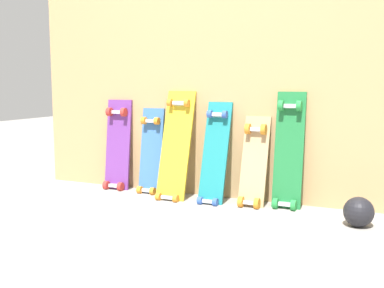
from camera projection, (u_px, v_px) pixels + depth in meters
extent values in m
plane|color=#9E9991|center=(196.00, 196.00, 3.14)|extent=(12.00, 12.00, 0.00)
cube|color=tan|center=(200.00, 78.00, 3.10)|extent=(2.47, 0.04, 1.58)
cube|color=#6B338C|center=(118.00, 149.00, 3.35)|extent=(0.19, 0.10, 0.70)
cube|color=#B7B7BF|center=(115.00, 186.00, 3.33)|extent=(0.09, 0.04, 0.03)
cube|color=#B7B7BF|center=(118.00, 112.00, 3.32)|extent=(0.09, 0.04, 0.03)
cylinder|color=red|center=(106.00, 185.00, 3.34)|extent=(0.03, 0.06, 0.06)
cylinder|color=red|center=(121.00, 187.00, 3.29)|extent=(0.03, 0.06, 0.06)
cylinder|color=red|center=(109.00, 112.00, 3.33)|extent=(0.03, 0.06, 0.06)
cylinder|color=red|center=(124.00, 112.00, 3.28)|extent=(0.03, 0.06, 0.06)
cube|color=#386BAD|center=(151.00, 156.00, 3.24)|extent=(0.16, 0.11, 0.66)
cube|color=#B7B7BF|center=(147.00, 190.00, 3.21)|extent=(0.07, 0.04, 0.03)
cube|color=#B7B7BF|center=(152.00, 121.00, 3.22)|extent=(0.07, 0.04, 0.03)
cylinder|color=orange|center=(140.00, 190.00, 3.22)|extent=(0.03, 0.05, 0.05)
cylinder|color=orange|center=(153.00, 191.00, 3.18)|extent=(0.03, 0.05, 0.05)
cylinder|color=orange|center=(144.00, 121.00, 3.22)|extent=(0.03, 0.05, 0.05)
cylinder|color=orange|center=(157.00, 121.00, 3.18)|extent=(0.03, 0.05, 0.05)
cube|color=gold|center=(175.00, 150.00, 3.08)|extent=(0.20, 0.24, 0.78)
cube|color=#B7B7BF|center=(168.00, 198.00, 3.02)|extent=(0.09, 0.04, 0.03)
cube|color=#B7B7BF|center=(179.00, 103.00, 3.10)|extent=(0.09, 0.04, 0.03)
cylinder|color=orange|center=(158.00, 196.00, 3.03)|extent=(0.03, 0.05, 0.05)
cylinder|color=orange|center=(176.00, 198.00, 2.98)|extent=(0.03, 0.05, 0.05)
cylinder|color=orange|center=(170.00, 103.00, 3.11)|extent=(0.03, 0.05, 0.05)
cylinder|color=orange|center=(187.00, 103.00, 3.06)|extent=(0.03, 0.05, 0.05)
cube|color=#197A7F|center=(215.00, 158.00, 2.98)|extent=(0.17, 0.23, 0.71)
cube|color=#B7B7BF|center=(209.00, 201.00, 2.92)|extent=(0.07, 0.04, 0.03)
cube|color=#B7B7BF|center=(218.00, 115.00, 3.00)|extent=(0.07, 0.04, 0.03)
cylinder|color=#3359B2|center=(200.00, 200.00, 2.93)|extent=(0.03, 0.05, 0.05)
cylinder|color=#3359B2|center=(215.00, 202.00, 2.89)|extent=(0.03, 0.05, 0.05)
cylinder|color=#3359B2|center=(210.00, 114.00, 3.00)|extent=(0.03, 0.05, 0.05)
cylinder|color=#3359B2|center=(225.00, 114.00, 2.96)|extent=(0.03, 0.05, 0.05)
cube|color=tan|center=(254.00, 166.00, 2.91)|extent=(0.16, 0.19, 0.62)
cube|color=#B7B7BF|center=(250.00, 203.00, 2.86)|extent=(0.07, 0.04, 0.03)
cube|color=#B7B7BF|center=(256.00, 130.00, 2.91)|extent=(0.07, 0.04, 0.03)
cylinder|color=orange|center=(241.00, 202.00, 2.86)|extent=(0.03, 0.07, 0.07)
cylinder|color=orange|center=(257.00, 204.00, 2.82)|extent=(0.03, 0.07, 0.07)
cylinder|color=orange|center=(248.00, 129.00, 2.91)|extent=(0.03, 0.07, 0.07)
cylinder|color=orange|center=(264.00, 129.00, 2.87)|extent=(0.03, 0.07, 0.07)
cube|color=#1E7238|center=(289.00, 155.00, 2.84)|extent=(0.18, 0.12, 0.77)
cube|color=#B7B7BF|center=(285.00, 204.00, 2.82)|extent=(0.08, 0.04, 0.03)
cube|color=#B7B7BF|center=(291.00, 106.00, 2.82)|extent=(0.08, 0.04, 0.03)
cylinder|color=#268C3F|center=(276.00, 203.00, 2.82)|extent=(0.03, 0.06, 0.06)
cylinder|color=#268C3F|center=(294.00, 205.00, 2.78)|extent=(0.03, 0.06, 0.06)
cylinder|color=#268C3F|center=(281.00, 106.00, 2.82)|extent=(0.03, 0.06, 0.06)
cylinder|color=#268C3F|center=(299.00, 106.00, 2.78)|extent=(0.03, 0.06, 0.06)
sphere|color=black|center=(359.00, 212.00, 2.47)|extent=(0.16, 0.16, 0.16)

